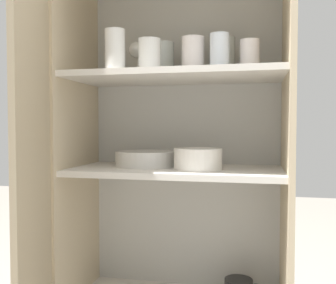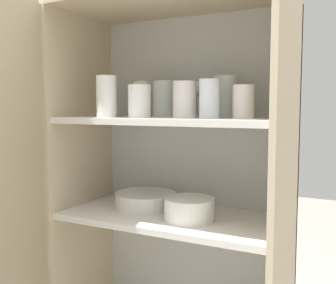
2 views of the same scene
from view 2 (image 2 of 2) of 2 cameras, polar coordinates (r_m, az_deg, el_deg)
The scene contains 18 objects.
cupboard_back_panel at distance 1.49m, azimuth 3.66°, elevation -10.02°, with size 0.75×0.02×1.42m, color silver.
cupboard_side_left at distance 1.52m, azimuth -12.05°, elevation -9.81°, with size 0.02×0.38×1.42m, color #CCB793.
cupboard_side_right at distance 1.22m, azimuth 16.45°, elevation -13.63°, with size 0.02×0.38×1.42m, color #CCB793.
cupboard_top_panel at distance 1.32m, azimuth 0.54°, elevation 19.71°, with size 0.75×0.38×0.02m, color #CCB793.
shelf_board_middle at distance 1.33m, azimuth 0.52°, elevation -10.84°, with size 0.71×0.35×0.02m, color silver.
shelf_board_upper at distance 1.28m, azimuth 0.53°, elevation 3.14°, with size 0.71×0.35×0.02m, color silver.
cupboard_door at distance 1.24m, azimuth -21.29°, elevation -13.58°, with size 0.13×0.36×1.42m.
tumbler_glass_0 at distance 1.28m, azimuth -8.92°, elevation 6.52°, with size 0.07×0.07×0.13m.
tumbler_glass_1 at distance 1.17m, azimuth 10.90°, elevation 5.75°, with size 0.06×0.06×0.10m.
tumbler_glass_2 at distance 1.24m, azimuth -4.17°, elevation 5.90°, with size 0.07×0.07×0.10m.
tumbler_glass_3 at distance 1.17m, azimuth 6.04°, elevation 6.25°, with size 0.06×0.06×0.11m.
tumbler_glass_4 at distance 1.37m, azimuth -0.51°, elevation 6.27°, with size 0.08×0.08×0.12m.
tumbler_glass_5 at distance 1.22m, azimuth 2.45°, elevation 6.16°, with size 0.07×0.07×0.11m.
tumbler_glass_6 at distance 1.31m, azimuth 8.36°, elevation 6.51°, with size 0.08×0.08×0.13m.
wine_glass_0 at distance 1.41m, azimuth -3.96°, elevation 7.40°, with size 0.07×0.07×0.13m.
wine_glass_1 at distance 1.33m, azimuth 3.91°, elevation 7.38°, with size 0.07×0.07×0.12m.
plate_stack_white at distance 1.40m, azimuth -3.28°, elevation -8.42°, with size 0.21×0.21×0.05m.
mixing_bowl_large at distance 1.25m, azimuth 3.13°, elevation -9.55°, with size 0.16×0.16×0.07m.
Camera 2 is at (0.56, -0.97, 1.10)m, focal length 42.00 mm.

